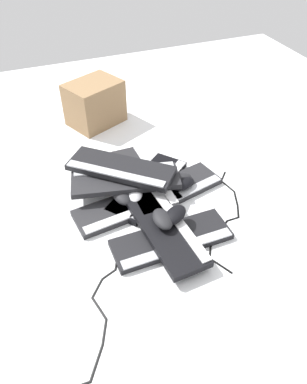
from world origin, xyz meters
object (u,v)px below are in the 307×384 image
at_px(keyboard_6, 126,180).
at_px(mouse_5, 175,215).
at_px(keyboard_3, 172,240).
at_px(mouse_2, 163,219).
at_px(keyboard_4, 143,178).
at_px(mouse_1, 134,194).
at_px(keyboard_2, 129,207).
at_px(keyboard_1, 149,186).
at_px(mouse_4, 182,184).
at_px(cardboard_box, 95,103).
at_px(keyboard_7, 120,169).
at_px(mouse_0, 162,183).
at_px(keyboard_5, 165,228).
at_px(keyboard_0, 172,191).
at_px(mouse_6, 179,179).
at_px(mouse_3, 122,196).

distance_m(keyboard_6, mouse_5, 0.29).
relative_size(keyboard_3, mouse_2, 4.02).
bearing_deg(keyboard_4, mouse_1, -127.16).
xyz_separation_m(keyboard_2, mouse_5, (0.12, -0.17, 0.07)).
relative_size(keyboard_1, mouse_5, 3.97).
bearing_deg(mouse_1, mouse_4, 100.21).
relative_size(keyboard_1, cardboard_box, 1.65).
bearing_deg(keyboard_7, cardboard_box, 85.99).
xyz_separation_m(keyboard_3, keyboard_6, (-0.07, 0.32, 0.06)).
bearing_deg(mouse_5, mouse_0, 44.38).
height_order(mouse_4, cardboard_box, cardboard_box).
height_order(keyboard_4, cardboard_box, cardboard_box).
xyz_separation_m(keyboard_1, keyboard_4, (-0.02, 0.03, 0.03)).
height_order(keyboard_3, mouse_5, mouse_5).
xyz_separation_m(keyboard_3, keyboard_4, (0.01, 0.34, 0.03)).
xyz_separation_m(keyboard_5, mouse_4, (0.16, 0.20, 0.01)).
relative_size(keyboard_0, mouse_0, 4.20).
distance_m(mouse_2, mouse_6, 0.28).
bearing_deg(mouse_5, mouse_3, 89.43).
bearing_deg(mouse_6, keyboard_3, -113.68).
bearing_deg(keyboard_6, keyboard_5, -78.71).
bearing_deg(mouse_4, keyboard_0, 153.38).
bearing_deg(mouse_6, mouse_5, -112.71).
height_order(keyboard_4, keyboard_5, same).
bearing_deg(keyboard_5, mouse_0, 69.91).
distance_m(keyboard_7, mouse_0, 0.18).
relative_size(keyboard_2, mouse_2, 4.14).
bearing_deg(keyboard_0, cardboard_box, 102.00).
xyz_separation_m(keyboard_1, mouse_2, (-0.05, -0.26, 0.07)).
xyz_separation_m(keyboard_3, mouse_1, (-0.06, 0.25, 0.04)).
bearing_deg(cardboard_box, keyboard_3, -87.77).
relative_size(mouse_3, mouse_5, 1.00).
bearing_deg(mouse_0, mouse_3, 56.53).
bearing_deg(keyboard_3, mouse_1, 102.54).
height_order(keyboard_1, keyboard_4, keyboard_4).
height_order(mouse_4, mouse_6, same).
relative_size(keyboard_7, mouse_6, 3.91).
bearing_deg(keyboard_7, keyboard_6, -79.61).
height_order(keyboard_4, mouse_2, mouse_2).
distance_m(keyboard_1, mouse_6, 0.13).
xyz_separation_m(keyboard_2, keyboard_3, (0.09, -0.22, 0.00)).
relative_size(keyboard_6, mouse_2, 4.20).
bearing_deg(keyboard_1, mouse_3, -157.74).
bearing_deg(mouse_5, mouse_4, 22.33).
xyz_separation_m(keyboard_5, keyboard_6, (-0.06, 0.28, 0.03)).
relative_size(keyboard_0, mouse_3, 4.20).
relative_size(keyboard_0, mouse_4, 4.20).
xyz_separation_m(keyboard_1, mouse_1, (-0.09, -0.06, 0.04)).
relative_size(mouse_1, mouse_6, 1.00).
distance_m(keyboard_2, mouse_1, 0.06).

